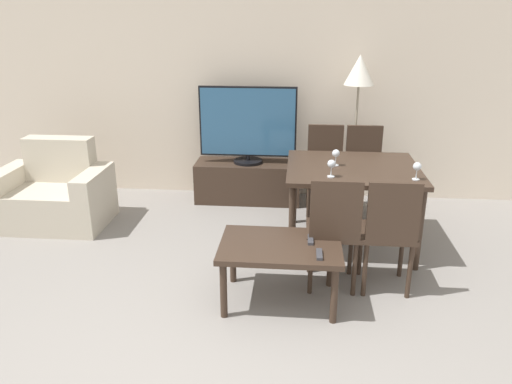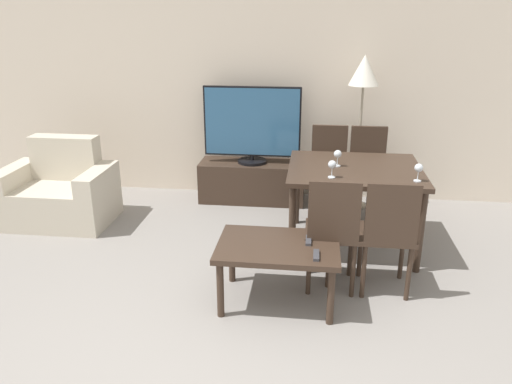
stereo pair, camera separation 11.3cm
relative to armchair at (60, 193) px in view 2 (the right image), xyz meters
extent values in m
cube|color=beige|center=(1.87, 1.09, 1.06)|extent=(7.09, 0.06, 2.70)
cube|color=beige|center=(0.00, -0.04, -0.10)|extent=(0.68, 0.70, 0.38)
cube|color=beige|center=(0.00, 0.21, 0.32)|extent=(0.68, 0.20, 0.44)
cube|color=beige|center=(-0.43, -0.04, -0.01)|extent=(0.18, 0.70, 0.56)
cube|color=beige|center=(0.43, -0.04, -0.01)|extent=(0.18, 0.70, 0.56)
cube|color=#38281E|center=(1.86, 0.81, -0.07)|extent=(1.16, 0.43, 0.44)
cylinder|color=black|center=(1.86, 0.81, 0.17)|extent=(0.32, 0.32, 0.03)
cylinder|color=black|center=(1.86, 0.81, 0.21)|extent=(0.04, 0.04, 0.05)
cube|color=black|center=(1.86, 0.81, 0.61)|extent=(1.05, 0.04, 0.75)
cube|color=#2D5B84|center=(1.86, 0.78, 0.61)|extent=(1.01, 0.01, 0.72)
cube|color=#38281E|center=(2.30, -1.25, 0.15)|extent=(0.87, 0.60, 0.04)
cylinder|color=#38281E|center=(1.92, -1.50, -0.08)|extent=(0.05, 0.05, 0.42)
cylinder|color=#38281E|center=(2.68, -1.50, -0.08)|extent=(0.05, 0.05, 0.42)
cylinder|color=#38281E|center=(1.92, -1.01, -0.08)|extent=(0.05, 0.05, 0.42)
cylinder|color=#38281E|center=(2.68, -1.01, -0.08)|extent=(0.05, 0.05, 0.42)
cube|color=#38281E|center=(2.89, -0.24, 0.43)|extent=(1.14, 1.01, 0.04)
cylinder|color=#38281E|center=(2.38, -0.68, 0.06)|extent=(0.06, 0.06, 0.70)
cylinder|color=#38281E|center=(3.40, -0.68, 0.06)|extent=(0.06, 0.06, 0.70)
cylinder|color=#38281E|center=(2.38, 0.21, 0.06)|extent=(0.06, 0.06, 0.70)
cylinder|color=#38281E|center=(3.40, 0.21, 0.06)|extent=(0.06, 0.06, 0.70)
cube|color=#38281E|center=(2.69, -0.97, 0.16)|extent=(0.40, 0.40, 0.04)
cylinder|color=#38281E|center=(2.52, -0.81, -0.07)|extent=(0.04, 0.04, 0.43)
cylinder|color=#38281E|center=(2.85, -0.81, -0.07)|extent=(0.04, 0.04, 0.43)
cylinder|color=#38281E|center=(2.52, -1.13, -0.07)|extent=(0.04, 0.04, 0.43)
cylinder|color=#38281E|center=(2.85, -1.13, -0.07)|extent=(0.04, 0.04, 0.43)
cube|color=#38281E|center=(2.69, -1.15, 0.40)|extent=(0.37, 0.04, 0.44)
cube|color=#38281E|center=(3.09, 0.50, 0.16)|extent=(0.40, 0.40, 0.04)
cylinder|color=#38281E|center=(2.93, 0.34, -0.07)|extent=(0.04, 0.04, 0.43)
cylinder|color=#38281E|center=(3.25, 0.34, -0.07)|extent=(0.04, 0.04, 0.43)
cylinder|color=#38281E|center=(2.93, 0.66, -0.07)|extent=(0.04, 0.04, 0.43)
cylinder|color=#38281E|center=(3.25, 0.66, -0.07)|extent=(0.04, 0.04, 0.43)
cube|color=#38281E|center=(3.09, 0.68, 0.40)|extent=(0.37, 0.04, 0.44)
cube|color=#38281E|center=(3.09, -0.97, 0.16)|extent=(0.40, 0.40, 0.04)
cylinder|color=#38281E|center=(2.93, -0.81, -0.07)|extent=(0.04, 0.04, 0.43)
cylinder|color=#38281E|center=(3.25, -0.81, -0.07)|extent=(0.04, 0.04, 0.43)
cylinder|color=#38281E|center=(2.93, -1.13, -0.07)|extent=(0.04, 0.04, 0.43)
cylinder|color=#38281E|center=(3.25, -1.13, -0.07)|extent=(0.04, 0.04, 0.43)
cube|color=#38281E|center=(3.09, -1.15, 0.40)|extent=(0.37, 0.04, 0.44)
cube|color=#38281E|center=(2.69, 0.50, 0.16)|extent=(0.40, 0.40, 0.04)
cylinder|color=#38281E|center=(2.52, 0.34, -0.07)|extent=(0.04, 0.04, 0.43)
cylinder|color=#38281E|center=(2.85, 0.34, -0.07)|extent=(0.04, 0.04, 0.43)
cylinder|color=#38281E|center=(2.52, 0.66, -0.07)|extent=(0.04, 0.04, 0.43)
cylinder|color=#38281E|center=(2.85, 0.66, -0.07)|extent=(0.04, 0.04, 0.43)
cube|color=#38281E|center=(2.69, 0.68, 0.40)|extent=(0.37, 0.04, 0.44)
cylinder|color=gray|center=(3.00, 0.75, -0.28)|extent=(0.24, 0.24, 0.02)
cylinder|color=gray|center=(3.00, 0.75, 0.38)|extent=(0.02, 0.02, 1.29)
cone|color=white|center=(3.00, 0.75, 1.17)|extent=(0.30, 0.30, 0.30)
cube|color=#38383D|center=(2.51, -1.19, 0.18)|extent=(0.04, 0.15, 0.02)
cube|color=#38383D|center=(2.57, -1.41, 0.18)|extent=(0.04, 0.15, 0.02)
cylinder|color=silver|center=(2.73, -0.22, 0.45)|extent=(0.06, 0.06, 0.01)
cylinder|color=silver|center=(2.73, -0.22, 0.49)|extent=(0.01, 0.01, 0.07)
sphere|color=silver|center=(2.73, -0.22, 0.56)|extent=(0.07, 0.07, 0.07)
cylinder|color=silver|center=(3.36, -0.56, 0.45)|extent=(0.06, 0.06, 0.01)
cylinder|color=silver|center=(3.36, -0.56, 0.49)|extent=(0.01, 0.01, 0.07)
sphere|color=silver|center=(3.36, -0.56, 0.56)|extent=(0.07, 0.07, 0.07)
cylinder|color=silver|center=(2.68, -0.55, 0.45)|extent=(0.06, 0.06, 0.01)
cylinder|color=silver|center=(2.68, -0.55, 0.49)|extent=(0.01, 0.01, 0.07)
sphere|color=silver|center=(2.68, -0.55, 0.56)|extent=(0.07, 0.07, 0.07)
camera|label=1|loc=(2.41, -4.46, 1.72)|focal=35.00mm
camera|label=2|loc=(2.52, -4.45, 1.72)|focal=35.00mm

